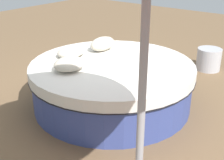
# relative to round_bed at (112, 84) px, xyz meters

# --- Properties ---
(ground_plane) EXTENTS (16.00, 16.00, 0.00)m
(ground_plane) POSITION_rel_round_bed_xyz_m (0.00, 0.00, -0.34)
(ground_plane) COLOR brown
(round_bed) EXTENTS (2.42, 2.42, 0.66)m
(round_bed) POSITION_rel_round_bed_xyz_m (0.00, 0.00, 0.00)
(round_bed) COLOR #38478C
(round_bed) RESTS_ON ground_plane
(throw_pillow_0) EXTENTS (0.50, 0.30, 0.22)m
(throw_pillow_0) POSITION_rel_round_bed_xyz_m (0.39, 0.51, 0.43)
(throw_pillow_0) COLOR beige
(throw_pillow_0) RESTS_ON round_bed
(throw_pillow_1) EXTENTS (0.46, 0.38, 0.14)m
(throw_pillow_1) POSITION_rel_round_bed_xyz_m (-0.15, 0.69, 0.39)
(throw_pillow_1) COLOR beige
(throw_pillow_1) RESTS_ON round_bed
(throw_pillow_2) EXTENTS (0.45, 0.40, 0.18)m
(throw_pillow_2) POSITION_rel_round_bed_xyz_m (-0.57, 0.30, 0.41)
(throw_pillow_2) COLOR beige
(throw_pillow_2) RESTS_ON round_bed
(side_table) EXTENTS (0.46, 0.46, 0.43)m
(side_table) POSITION_rel_round_bed_xyz_m (2.31, -0.60, -0.12)
(side_table) COLOR #B7B7BC
(side_table) RESTS_ON ground_plane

